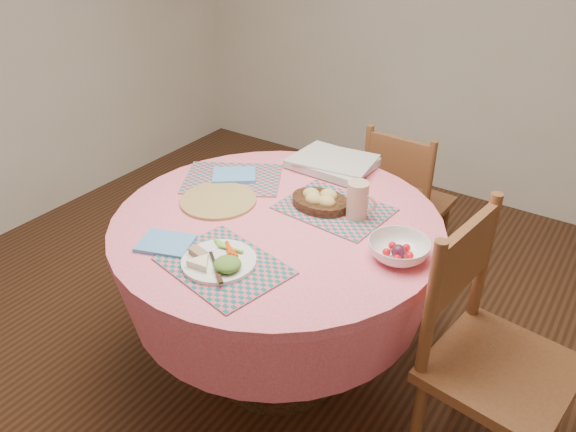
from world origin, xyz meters
name	(u,v)px	position (x,y,z in m)	size (l,w,h in m)	color
ground	(279,364)	(0.00, 0.00, 0.00)	(4.00, 4.00, 0.00)	#331C0F
dining_table	(277,262)	(0.00, 0.00, 0.56)	(1.24, 1.24, 0.75)	pink
chair_right	(487,352)	(0.82, 0.02, 0.51)	(0.48, 0.50, 0.97)	brown
chair_back	(404,200)	(0.13, 0.93, 0.44)	(0.41, 0.39, 0.85)	brown
placemat_front	(224,266)	(0.03, -0.34, 0.75)	(0.40, 0.30, 0.01)	#116062
placemat_left	(233,179)	(-0.34, 0.16, 0.75)	(0.40, 0.30, 0.01)	#116062
placemat_back	(334,209)	(0.14, 0.18, 0.75)	(0.40, 0.30, 0.01)	#116062
wicker_trivet	(218,200)	(-0.27, -0.02, 0.76)	(0.30, 0.30, 0.01)	olive
napkin_near	(166,243)	(-0.22, -0.36, 0.76)	(0.18, 0.14, 0.01)	#5294D4
napkin_far	(234,175)	(-0.35, 0.18, 0.76)	(0.18, 0.14, 0.01)	#5294D4
dinner_plate	(219,261)	(0.02, -0.35, 0.77)	(0.25, 0.25, 0.05)	white
bread_bowl	(320,200)	(0.09, 0.16, 0.78)	(0.23, 0.23, 0.08)	black
latte_mug	(358,200)	(0.24, 0.17, 0.83)	(0.12, 0.08, 0.14)	tan
fruit_bowl	(399,250)	(0.48, 0.02, 0.78)	(0.25, 0.25, 0.06)	white
newspaper_stack	(333,162)	(-0.05, 0.50, 0.78)	(0.37, 0.29, 0.04)	silver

